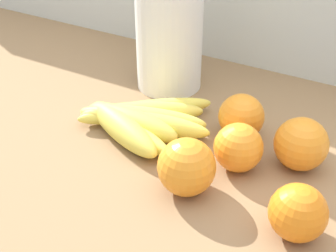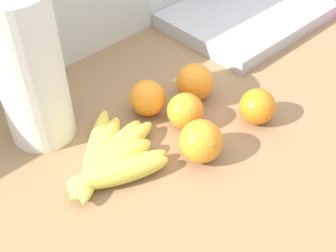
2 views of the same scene
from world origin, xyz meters
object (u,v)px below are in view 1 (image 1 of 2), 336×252
at_px(paper_towel_roll, 169,12).
at_px(orange_right, 238,148).
at_px(orange_center, 298,143).
at_px(orange_far_right, 187,167).
at_px(banana_bunch, 137,120).
at_px(orange_front, 298,213).
at_px(orange_back_right, 241,117).

bearing_deg(paper_towel_roll, orange_right, -38.95).
xyz_separation_m(orange_center, orange_far_right, (-0.11, -0.12, 0.00)).
bearing_deg(banana_bunch, orange_front, -17.96).
bearing_deg(orange_back_right, orange_far_right, -94.62).
bearing_deg(orange_front, orange_back_right, 130.34).
xyz_separation_m(orange_back_right, paper_towel_roll, (-0.18, 0.09, 0.10)).
xyz_separation_m(banana_bunch, orange_back_right, (0.14, 0.07, 0.02)).
distance_m(orange_center, orange_back_right, 0.10).
height_order(orange_right, paper_towel_roll, paper_towel_roll).
xyz_separation_m(orange_front, orange_center, (-0.04, 0.13, 0.00)).
bearing_deg(banana_bunch, orange_far_right, -32.63).
xyz_separation_m(orange_center, paper_towel_roll, (-0.27, 0.12, 0.10)).
bearing_deg(orange_back_right, orange_front, -49.66).
relative_size(orange_far_right, paper_towel_roll, 0.25).
distance_m(orange_right, orange_back_right, 0.08).
xyz_separation_m(orange_back_right, orange_far_right, (-0.01, -0.15, 0.00)).
xyz_separation_m(orange_front, orange_right, (-0.11, 0.08, 0.00)).
relative_size(orange_center, paper_towel_roll, 0.24).
distance_m(orange_right, orange_far_right, 0.09).
distance_m(orange_front, orange_far_right, 0.15).
bearing_deg(orange_far_right, orange_right, 63.13).
relative_size(orange_center, orange_far_right, 0.98).
distance_m(banana_bunch, orange_far_right, 0.16).
xyz_separation_m(banana_bunch, orange_far_right, (0.13, -0.08, 0.02)).
bearing_deg(banana_bunch, orange_back_right, 25.03).
height_order(orange_back_right, orange_far_right, orange_far_right).
bearing_deg(orange_center, orange_front, -73.36).
relative_size(orange_back_right, paper_towel_roll, 0.23).
height_order(banana_bunch, orange_front, orange_front).
bearing_deg(orange_front, paper_towel_roll, 141.49).
relative_size(orange_right, paper_towel_roll, 0.22).
xyz_separation_m(banana_bunch, orange_front, (0.28, -0.09, 0.01)).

